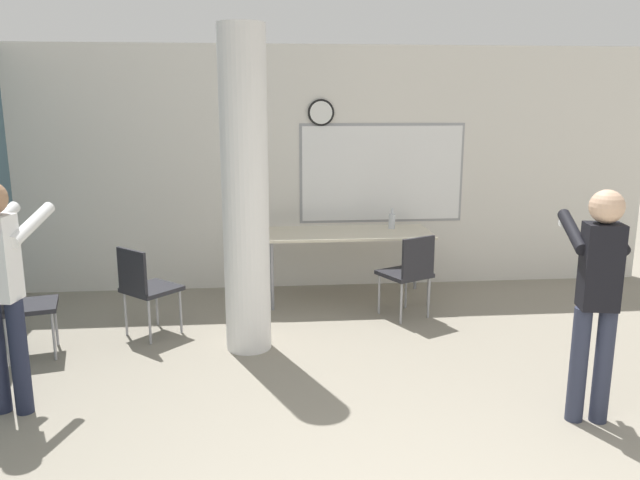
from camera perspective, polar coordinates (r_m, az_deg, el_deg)
name	(u,v)px	position (r m, az deg, el deg)	size (l,w,h in m)	color
wall_back	(318,169)	(7.34, -0.17, 6.50)	(8.00, 0.15, 2.80)	silver
support_pillar	(245,194)	(5.39, -6.85, 4.20)	(0.40, 0.40, 2.80)	white
folding_table	(348,236)	(6.88, 2.59, 0.36)	(1.81, 0.74, 0.77)	beige
bottle_on_table	(392,221)	(7.07, 6.59, 1.76)	(0.07, 0.07, 0.23)	silver
chair_near_pillar	(145,285)	(6.03, -15.70, -3.94)	(0.62, 0.62, 0.87)	#232328
chair_table_right	(409,270)	(6.38, 8.15, -2.71)	(0.59, 0.59, 0.87)	#232328
chair_by_left_wall	(20,300)	(5.95, -25.74, -4.99)	(0.54, 0.54, 0.87)	#232328
person_playing_side	(597,288)	(4.58, 24.01, -4.03)	(0.44, 0.66, 1.62)	#2D3347
person_watching_back	(2,280)	(4.82, -27.09, -3.26)	(0.45, 0.64, 1.66)	#1E2338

